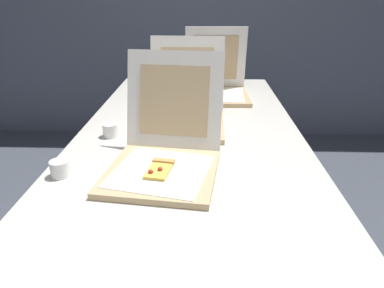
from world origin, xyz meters
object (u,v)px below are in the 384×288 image
object	(u,v)px
pizza_box_middle	(184,113)
table	(189,150)
pizza_box_front	(164,155)
cup_white_far	(139,107)
pizza_box_back	(216,87)
cup_white_mid	(110,130)
cup_white_near_left	(60,169)

from	to	relation	value
pizza_box_middle	table	bearing A→B (deg)	-80.57
pizza_box_front	cup_white_far	world-z (taller)	pizza_box_front
pizza_box_front	pizza_box_back	xyz separation A→B (m)	(0.21, 0.92, 0.00)
cup_white_far	cup_white_mid	xyz separation A→B (m)	(-0.07, -0.33, 0.00)
table	pizza_box_middle	xyz separation A→B (m)	(-0.03, 0.20, 0.10)
cup_white_near_left	pizza_box_middle	bearing A→B (deg)	52.64
table	pizza_box_middle	distance (m)	0.22
table	cup_white_mid	xyz separation A→B (m)	(-0.34, 0.04, 0.07)
table	pizza_box_back	xyz separation A→B (m)	(0.13, 0.67, 0.10)
pizza_box_back	cup_white_near_left	bearing A→B (deg)	-121.08
cup_white_far	pizza_box_back	bearing A→B (deg)	37.08
cup_white_near_left	cup_white_far	size ratio (longest dim) A/B	1.00
pizza_box_front	cup_white_near_left	world-z (taller)	pizza_box_front
pizza_box_front	pizza_box_middle	world-z (taller)	same
table	pizza_box_front	distance (m)	0.28
cup_white_mid	pizza_box_back	bearing A→B (deg)	53.27
table	cup_white_near_left	xyz separation A→B (m)	(-0.42, -0.31, 0.07)
pizza_box_middle	pizza_box_front	bearing A→B (deg)	-94.26
pizza_box_front	pizza_box_back	bearing A→B (deg)	84.38
pizza_box_middle	cup_white_far	world-z (taller)	pizza_box_middle
pizza_box_front	cup_white_mid	world-z (taller)	pizza_box_front
cup_white_far	table	bearing A→B (deg)	-53.39
pizza_box_middle	cup_white_far	xyz separation A→B (m)	(-0.24, 0.16, -0.03)
pizza_box_back	pizza_box_front	bearing A→B (deg)	-104.41
pizza_box_front	cup_white_near_left	size ratio (longest dim) A/B	7.92
pizza_box_middle	cup_white_far	bearing A→B (deg)	147.28
cup_white_mid	table	bearing A→B (deg)	-6.29
pizza_box_front	pizza_box_middle	bearing A→B (deg)	91.37
cup_white_near_left	cup_white_far	xyz separation A→B (m)	(0.15, 0.68, 0.00)
cup_white_near_left	pizza_box_back	bearing A→B (deg)	60.61
table	pizza_box_middle	bearing A→B (deg)	97.95
pizza_box_middle	cup_white_near_left	xyz separation A→B (m)	(-0.39, -0.51, -0.03)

